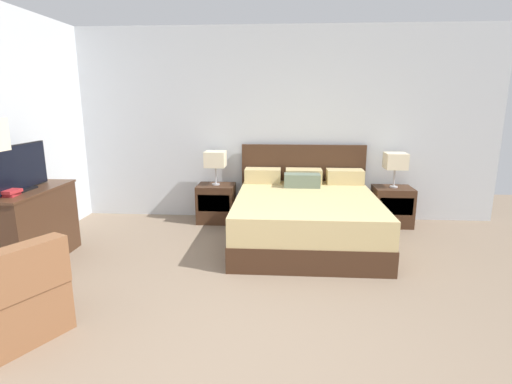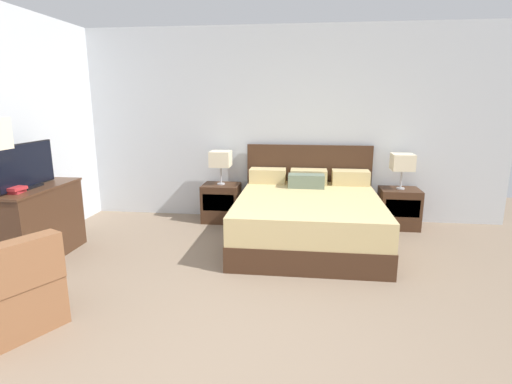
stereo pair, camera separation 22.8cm
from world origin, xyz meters
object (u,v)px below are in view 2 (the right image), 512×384
object	(u,v)px
nightstand_right	(399,208)
dresser	(35,222)
tv	(26,166)
armchair_by_window	(4,296)
table_lamp_left	(221,159)
nightstand_left	(221,203)
book_red_cover	(10,191)
book_blue_cover	(12,188)
table_lamp_right	(403,162)
bed	(308,216)

from	to	relation	value
nightstand_right	dresser	bearing A→B (deg)	-158.83
tv	armchair_by_window	distance (m)	1.69
table_lamp_left	tv	distance (m)	2.44
dresser	tv	xyz separation A→B (m)	(0.00, -0.04, 0.63)
nightstand_left	tv	bearing A→B (deg)	-135.99
nightstand_left	dresser	distance (m)	2.41
table_lamp_left	nightstand_right	bearing A→B (deg)	-0.03
table_lamp_left	book_red_cover	bearing A→B (deg)	-132.15
nightstand_right	table_lamp_left	xyz separation A→B (m)	(-2.51, 0.00, 0.64)
tv	book_red_cover	size ratio (longest dim) A/B	3.42
table_lamp_left	dresser	size ratio (longest dim) A/B	0.43
nightstand_right	book_blue_cover	distance (m)	4.71
table_lamp_right	armchair_by_window	xyz separation A→B (m)	(-3.57, -3.03, -0.63)
nightstand_left	table_lamp_left	world-z (taller)	table_lamp_left
table_lamp_right	dresser	size ratio (longest dim) A/B	0.43
table_lamp_right	book_blue_cover	world-z (taller)	table_lamp_right
nightstand_left	nightstand_right	size ratio (longest dim) A/B	1.00
bed	nightstand_right	distance (m)	1.45
nightstand_right	book_red_cover	size ratio (longest dim) A/B	2.16
bed	book_red_cover	xyz separation A→B (m)	(-3.02, -1.22, 0.52)
book_red_cover	tv	bearing A→B (deg)	86.43
table_lamp_left	armchair_by_window	size ratio (longest dim) A/B	0.52
nightstand_left	dresser	size ratio (longest dim) A/B	0.48
book_red_cover	table_lamp_right	bearing A→B (deg)	24.51
bed	book_blue_cover	size ratio (longest dim) A/B	9.10
book_blue_cover	armchair_by_window	bearing A→B (deg)	-57.76
bed	armchair_by_window	bearing A→B (deg)	-135.16
book_red_cover	armchair_by_window	xyz separation A→B (m)	(0.71, -1.08, -0.55)
nightstand_right	dresser	distance (m)	4.58
nightstand_left	bed	bearing A→B (deg)	-30.08
nightstand_left	table_lamp_left	size ratio (longest dim) A/B	1.13
dresser	book_red_cover	size ratio (longest dim) A/B	4.47
nightstand_right	bed	bearing A→B (deg)	-149.93
nightstand_left	dresser	world-z (taller)	dresser
armchair_by_window	nightstand_right	bearing A→B (deg)	40.30
table_lamp_left	table_lamp_right	distance (m)	2.51
bed	table_lamp_right	world-z (taller)	bed
armchair_by_window	book_blue_cover	bearing A→B (deg)	122.24
tv	armchair_by_window	size ratio (longest dim) A/B	0.93
nightstand_right	table_lamp_right	world-z (taller)	table_lamp_right
nightstand_left	book_red_cover	size ratio (longest dim) A/B	2.16
nightstand_left	armchair_by_window	world-z (taller)	armchair_by_window
tv	dresser	bearing A→B (deg)	93.70
nightstand_left	table_lamp_left	xyz separation A→B (m)	(0.00, 0.00, 0.64)
dresser	armchair_by_window	world-z (taller)	dresser
nightstand_left	book_blue_cover	distance (m)	2.68
tv	armchair_by_window	world-z (taller)	tv
nightstand_right	tv	distance (m)	4.65
dresser	armchair_by_window	size ratio (longest dim) A/B	1.22
bed	nightstand_left	xyz separation A→B (m)	(-1.26, 0.73, -0.05)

